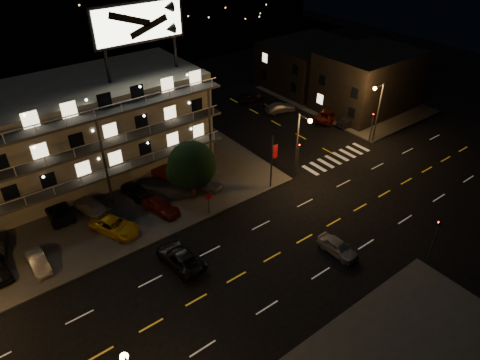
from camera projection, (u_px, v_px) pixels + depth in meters
ground at (289, 248)px, 39.10m from camera, size 140.00×140.00×0.00m
curb_nw at (63, 199)px, 45.24m from camera, size 44.00×24.00×0.15m
curb_ne at (343, 99)px, 67.38m from camera, size 16.00×24.00×0.15m
motel at (77, 130)px, 46.91m from camera, size 28.00×13.80×18.10m
side_bldg_front at (367, 81)px, 62.40m from camera, size 14.06×10.00×8.50m
side_bldg_back at (309, 64)px, 70.75m from camera, size 14.06×12.00×7.00m
streetlight_nc at (300, 140)px, 45.87m from camera, size 0.44×1.92×8.00m
streetlight_ne at (377, 107)px, 52.97m from camera, size 1.92×0.44×8.00m
signal_nw at (298, 156)px, 47.82m from camera, size 0.20×0.27×4.60m
signal_sw at (436, 236)px, 36.59m from camera, size 0.20×0.27×4.60m
signal_ne at (372, 124)px, 54.36m from camera, size 0.27×0.20×4.60m
banner_north at (272, 160)px, 45.31m from camera, size 0.83×0.16×6.40m
stop_sign at (209, 200)px, 42.31m from camera, size 0.91×0.11×2.61m
tree at (192, 166)px, 43.27m from camera, size 5.13×4.94×6.46m
lot_car_1 at (38, 262)px, 36.53m from camera, size 1.38×3.82×1.25m
lot_car_2 at (115, 226)px, 40.38m from camera, size 4.15×5.47×1.38m
lot_car_3 at (161, 206)px, 42.99m from camera, size 2.93×4.80×1.30m
lot_car_4 at (203, 182)px, 46.50m from camera, size 3.33×4.59×1.45m
lot_car_6 at (58, 211)px, 42.29m from camera, size 2.36×4.90×1.35m
lot_car_7 at (92, 207)px, 42.75m from camera, size 2.76×5.13×1.41m
lot_car_8 at (136, 191)px, 45.09m from camera, size 2.25×4.43×1.45m
lot_car_9 at (169, 172)px, 48.01m from camera, size 3.41×4.94×1.54m
side_car_0 at (350, 123)px, 59.14m from camera, size 3.90×1.99×1.23m
side_car_1 at (328, 114)px, 60.96m from camera, size 6.06×4.50×1.53m
side_car_2 at (280, 107)px, 63.23m from camera, size 4.97×3.05×1.35m
side_car_3 at (250, 97)px, 66.39m from camera, size 4.52×2.64×1.44m
road_car_east at (338, 247)px, 38.20m from camera, size 1.74×4.01×1.35m
road_car_west at (180, 257)px, 37.04m from camera, size 2.84×5.38×1.44m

